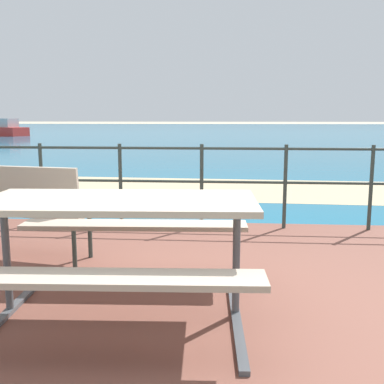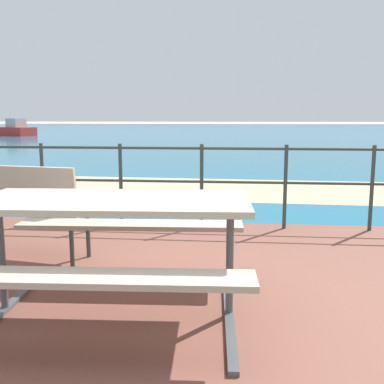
# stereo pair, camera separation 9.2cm
# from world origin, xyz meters

# --- Properties ---
(ground_plane) EXTENTS (240.00, 240.00, 0.00)m
(ground_plane) POSITION_xyz_m (0.00, 0.00, 0.00)
(ground_plane) COLOR beige
(patio_paving) EXTENTS (6.40, 5.20, 0.06)m
(patio_paving) POSITION_xyz_m (0.00, 0.00, 0.03)
(patio_paving) COLOR brown
(patio_paving) RESTS_ON ground
(sea_water) EXTENTS (90.00, 90.00, 0.01)m
(sea_water) POSITION_xyz_m (0.00, 40.00, 0.01)
(sea_water) COLOR #196B8E
(sea_water) RESTS_ON ground
(beach_strip) EXTENTS (54.07, 5.07, 0.01)m
(beach_strip) POSITION_xyz_m (0.00, 5.63, 0.01)
(beach_strip) COLOR tan
(beach_strip) RESTS_ON ground
(picnic_table) EXTENTS (1.84, 1.55, 0.79)m
(picnic_table) POSITION_xyz_m (-0.38, -0.14, 0.67)
(picnic_table) COLOR tan
(picnic_table) RESTS_ON patio_paving
(railing_fence) EXTENTS (5.94, 0.04, 0.99)m
(railing_fence) POSITION_xyz_m (0.00, 2.38, 0.67)
(railing_fence) COLOR #2D3833
(railing_fence) RESTS_ON patio_paving
(boat_near) EXTENTS (3.73, 2.69, 1.23)m
(boat_near) POSITION_xyz_m (-15.66, 28.83, 0.43)
(boat_near) COLOR red
(boat_near) RESTS_ON sea_water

